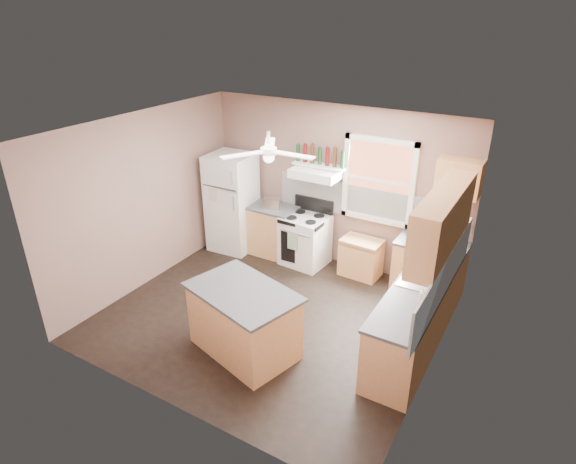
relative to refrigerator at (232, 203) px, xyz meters
The scene contains 32 objects.
floor 2.50m from the refrigerator, 40.73° to the right, with size 4.50×4.50×0.00m, color black.
ceiling 2.97m from the refrigerator, 40.73° to the right, with size 4.50×4.50×0.00m, color white.
wall_back 1.90m from the refrigerator, 15.71° to the left, with size 4.50×0.05×2.70m, color #795B50.
wall_right 4.35m from the refrigerator, 20.66° to the right, with size 0.05×4.00×2.70m, color #795B50.
wall_left 1.68m from the refrigerator, 108.22° to the right, with size 0.05×4.00×2.70m, color #795B50.
backsplash_back 2.29m from the refrigerator, 11.66° to the left, with size 2.90×0.03×0.55m, color white.
backsplash_right 4.20m from the refrigerator, 17.02° to the right, with size 0.03×2.60×0.55m, color white.
window_view 2.66m from the refrigerator, 10.24° to the left, with size 1.00×0.02×1.20m, color brown.
window_frame 2.66m from the refrigerator, ahead, with size 1.16×0.07×1.36m, color white.
refrigerator is the anchor object (origin of this frame).
base_cabinet_left 0.86m from the refrigerator, 13.69° to the left, with size 0.90×0.60×0.86m, color #BB814E.
counter_left 0.73m from the refrigerator, 13.69° to the left, with size 0.92×0.62×0.04m, color #404042.
toaster 0.79m from the refrigerator, ahead, with size 0.28×0.16×0.18m, color silver.
stove 1.49m from the refrigerator, ahead, with size 0.72×0.64×0.86m, color white.
range_hood 1.73m from the refrigerator, ahead, with size 0.78×0.50×0.14m, color white.
bottle_shelf 1.79m from the refrigerator, 12.56° to the left, with size 0.90×0.26×0.03m, color white.
cart 2.48m from the refrigerator, ahead, with size 0.64×0.43×0.64m, color #BB814E.
base_cabinet_corner 3.56m from the refrigerator, ahead, with size 1.00×0.60×0.86m, color #BB814E.
base_cabinet_right 3.94m from the refrigerator, 18.24° to the right, with size 0.60×2.20×0.86m, color #BB814E.
counter_corner 3.53m from the refrigerator, ahead, with size 1.02×0.62×0.04m, color #404042.
counter_right 3.91m from the refrigerator, 18.28° to the right, with size 0.62×2.22×0.04m, color #404042.
sink 3.85m from the refrigerator, 15.46° to the right, with size 0.55×0.45×0.03m, color silver.
faucet 4.01m from the refrigerator, 14.85° to the right, with size 0.03×0.03×0.14m, color silver.
upper_cabinet_right 4.09m from the refrigerator, 14.92° to the right, with size 0.33×1.80×0.76m, color #BB814E.
upper_cabinet_corner 3.87m from the refrigerator, ahead, with size 0.60×0.33×0.52m, color #BB814E.
paper_towel 3.87m from the refrigerator, ahead, with size 0.12×0.12×0.26m, color white.
island 3.01m from the refrigerator, 51.15° to the right, with size 1.30×0.82×0.86m, color #BB814E.
island_top 2.98m from the refrigerator, 51.15° to the right, with size 1.38×0.90×0.04m, color #404042.
ceiling_fan_hub 2.82m from the refrigerator, 40.73° to the right, with size 0.20×0.20×0.08m, color white.
soap_bottle 4.12m from the refrigerator, 21.11° to the right, with size 0.08×0.08×0.21m, color silver.
red_caddy 3.85m from the refrigerator, ahead, with size 0.18×0.12×0.10m, color #B00F18.
wine_bottles 1.87m from the refrigerator, 12.55° to the left, with size 0.86×0.06×0.31m.
Camera 1 is at (3.11, -4.83, 4.08)m, focal length 30.00 mm.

